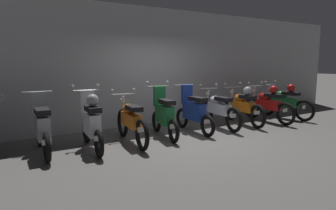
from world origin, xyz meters
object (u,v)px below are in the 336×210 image
(motorbike_slot_2, at_px, (91,122))
(motorbike_slot_6, at_px, (219,109))
(motorbike_slot_4, at_px, (164,115))
(motorbike_slot_1, at_px, (42,127))
(motorbike_slot_7, at_px, (243,106))
(motorbike_slot_8, at_px, (268,104))
(motorbike_slot_9, at_px, (285,101))
(motorbike_slot_5, at_px, (193,111))
(motorbike_slot_3, at_px, (131,121))

(motorbike_slot_2, height_order, motorbike_slot_6, motorbike_slot_2)
(motorbike_slot_4, bearing_deg, motorbike_slot_1, 178.02)
(motorbike_slot_2, relative_size, motorbike_slot_7, 0.87)
(motorbike_slot_8, bearing_deg, motorbike_slot_2, -179.35)
(motorbike_slot_6, bearing_deg, motorbike_slot_4, -177.38)
(motorbike_slot_6, xyz_separation_m, motorbike_slot_9, (2.66, -0.08, 0.04))
(motorbike_slot_2, xyz_separation_m, motorbike_slot_9, (6.21, 0.15, -0.04))
(motorbike_slot_1, height_order, motorbike_slot_6, motorbike_slot_1)
(motorbike_slot_4, distance_m, motorbike_slot_5, 0.88)
(motorbike_slot_1, xyz_separation_m, motorbike_slot_5, (3.55, -0.07, 0.00))
(motorbike_slot_1, distance_m, motorbike_slot_4, 2.67)
(motorbike_slot_1, relative_size, motorbike_slot_7, 0.87)
(motorbike_slot_5, height_order, motorbike_slot_6, motorbike_slot_5)
(motorbike_slot_2, distance_m, motorbike_slot_8, 5.32)
(motorbike_slot_2, distance_m, motorbike_slot_9, 6.21)
(motorbike_slot_1, bearing_deg, motorbike_slot_9, -0.70)
(motorbike_slot_7, xyz_separation_m, motorbike_slot_8, (0.89, -0.14, 0.00))
(motorbike_slot_3, distance_m, motorbike_slot_8, 4.43)
(motorbike_slot_8, bearing_deg, motorbike_slot_9, 5.47)
(motorbike_slot_3, bearing_deg, motorbike_slot_2, -177.07)
(motorbike_slot_2, distance_m, motorbike_slot_4, 1.79)
(motorbike_slot_2, distance_m, motorbike_slot_6, 3.56)
(motorbike_slot_4, bearing_deg, motorbike_slot_5, 1.67)
(motorbike_slot_6, xyz_separation_m, motorbike_slot_8, (1.77, -0.16, 0.04))
(motorbike_slot_7, bearing_deg, motorbike_slot_4, -178.79)
(motorbike_slot_5, distance_m, motorbike_slot_6, 0.89)
(motorbike_slot_2, height_order, motorbike_slot_4, same)
(motorbike_slot_7, distance_m, motorbike_slot_8, 0.90)
(motorbike_slot_7, bearing_deg, motorbike_slot_1, 179.61)
(motorbike_slot_3, bearing_deg, motorbike_slot_1, 174.01)
(motorbike_slot_7, bearing_deg, motorbike_slot_3, -177.57)
(motorbike_slot_5, height_order, motorbike_slot_7, motorbike_slot_5)
(motorbike_slot_2, xyz_separation_m, motorbike_slot_3, (0.89, 0.05, -0.08))
(motorbike_slot_3, distance_m, motorbike_slot_9, 5.32)
(motorbike_slot_3, height_order, motorbike_slot_8, same)
(motorbike_slot_2, relative_size, motorbike_slot_8, 0.86)
(motorbike_slot_8, bearing_deg, motorbike_slot_4, 178.72)
(motorbike_slot_4, relative_size, motorbike_slot_9, 0.85)
(motorbike_slot_8, distance_m, motorbike_slot_9, 0.89)
(motorbike_slot_9, bearing_deg, motorbike_slot_3, -178.93)
(motorbike_slot_3, bearing_deg, motorbike_slot_8, 0.19)
(motorbike_slot_1, height_order, motorbike_slot_3, motorbike_slot_1)
(motorbike_slot_4, bearing_deg, motorbike_slot_2, -175.51)
(motorbike_slot_5, bearing_deg, motorbike_slot_8, -2.26)
(motorbike_slot_9, bearing_deg, motorbike_slot_7, 178.36)
(motorbike_slot_4, relative_size, motorbike_slot_5, 0.99)
(motorbike_slot_9, bearing_deg, motorbike_slot_4, -179.93)
(motorbike_slot_2, bearing_deg, motorbike_slot_6, 3.56)
(motorbike_slot_6, bearing_deg, motorbike_slot_1, 179.86)
(motorbike_slot_3, distance_m, motorbike_slot_5, 1.78)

